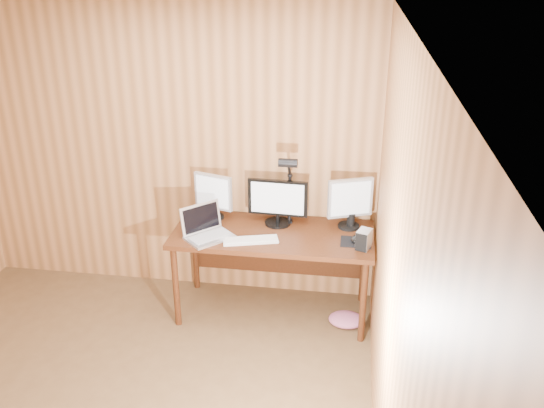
% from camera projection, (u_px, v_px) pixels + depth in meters
% --- Properties ---
extents(room_shell, '(4.00, 4.00, 4.00)m').
position_uv_depth(room_shell, '(54.00, 272.00, 3.04)').
color(room_shell, brown).
rests_on(room_shell, ground).
extents(desk, '(1.60, 0.70, 0.75)m').
position_uv_depth(desk, '(274.00, 242.00, 4.71)').
color(desk, '#421E0D').
rests_on(desk, floor).
extents(monitor_center, '(0.49, 0.21, 0.39)m').
position_uv_depth(monitor_center, '(278.00, 202.00, 4.66)').
color(monitor_center, black).
rests_on(monitor_center, desk).
extents(monitor_left, '(0.34, 0.16, 0.39)m').
position_uv_depth(monitor_left, '(213.00, 195.00, 4.76)').
color(monitor_left, black).
rests_on(monitor_left, desk).
extents(monitor_right, '(0.36, 0.18, 0.42)m').
position_uv_depth(monitor_right, '(350.00, 202.00, 4.59)').
color(monitor_right, black).
rests_on(monitor_right, desk).
extents(laptop, '(0.43, 0.44, 0.25)m').
position_uv_depth(laptop, '(206.00, 229.00, 4.51)').
color(laptop, silver).
rests_on(laptop, desk).
extents(keyboard, '(0.44, 0.24, 0.02)m').
position_uv_depth(keyboard, '(251.00, 240.00, 4.45)').
color(keyboard, silver).
rests_on(keyboard, desk).
extents(mousepad, '(0.23, 0.19, 0.00)m').
position_uv_depth(mousepad, '(356.00, 242.00, 4.43)').
color(mousepad, black).
rests_on(mousepad, desk).
extents(mouse, '(0.09, 0.13, 0.04)m').
position_uv_depth(mouse, '(356.00, 240.00, 4.43)').
color(mouse, black).
rests_on(mouse, mousepad).
extents(hard_drive, '(0.13, 0.16, 0.15)m').
position_uv_depth(hard_drive, '(364.00, 239.00, 4.32)').
color(hard_drive, silver).
rests_on(hard_drive, desk).
extents(phone, '(0.07, 0.10, 0.01)m').
position_uv_depth(phone, '(272.00, 239.00, 4.47)').
color(phone, silver).
rests_on(phone, desk).
extents(speaker, '(0.05, 0.05, 0.12)m').
position_uv_depth(speaker, '(352.00, 221.00, 4.64)').
color(speaker, black).
rests_on(speaker, desk).
extents(desk_lamp, '(0.15, 0.21, 0.64)m').
position_uv_depth(desk_lamp, '(289.00, 181.00, 4.54)').
color(desk_lamp, black).
rests_on(desk_lamp, desk).
extents(fabric_pile, '(0.35, 0.32, 0.09)m').
position_uv_depth(fabric_pile, '(346.00, 320.00, 4.70)').
color(fabric_pile, '#C45F81').
rests_on(fabric_pile, floor).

